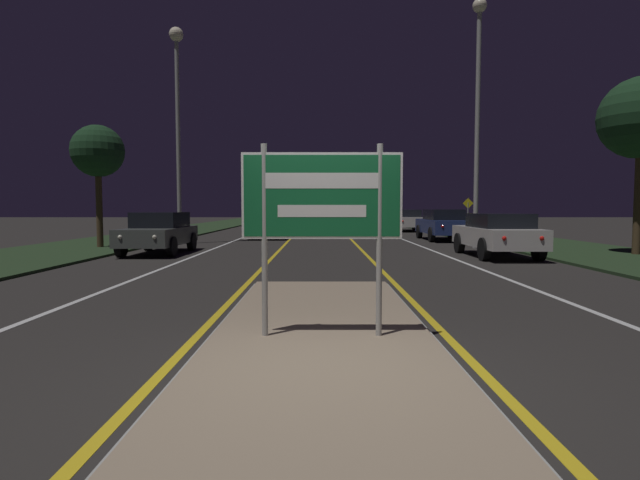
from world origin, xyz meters
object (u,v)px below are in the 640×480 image
at_px(streetlight_right_near, 476,87).
at_px(car_approaching_0, 158,232).
at_px(car_receding_0, 495,233).
at_px(car_approaching_1, 267,223).
at_px(car_approaching_2, 286,219).
at_px(streetlight_left_near, 176,95).
at_px(warning_sign, 466,212).
at_px(highway_sign, 320,204).
at_px(car_receding_1, 441,224).
at_px(car_receding_2, 404,220).

height_order(streetlight_right_near, car_approaching_0, streetlight_right_near).
bearing_deg(streetlight_right_near, car_receding_0, -96.21).
xyz_separation_m(car_receding_0, car_approaching_1, (-8.49, 10.09, 0.01)).
xyz_separation_m(car_receding_0, car_approaching_2, (-8.09, 19.36, 0.02)).
bearing_deg(streetlight_left_near, warning_sign, 22.99).
relative_size(highway_sign, car_receding_1, 0.47).
relative_size(streetlight_left_near, car_receding_2, 1.97).
distance_m(car_receding_1, car_receding_2, 9.70).
distance_m(car_receding_1, warning_sign, 4.45).
xyz_separation_m(streetlight_right_near, car_approaching_2, (-8.48, 15.85, -5.52)).
bearing_deg(highway_sign, streetlight_left_near, 110.96).
bearing_deg(car_receding_1, warning_sign, 57.60).
relative_size(highway_sign, streetlight_right_near, 0.23).
relative_size(highway_sign, warning_sign, 1.08).
distance_m(car_receding_0, car_approaching_1, 13.19).
relative_size(car_receding_0, car_approaching_0, 1.05).
height_order(car_receding_1, warning_sign, warning_sign).
bearing_deg(car_approaching_2, highway_sign, -85.55).
xyz_separation_m(car_receding_1, car_approaching_0, (-11.72, -7.16, -0.05)).
xyz_separation_m(streetlight_right_near, car_approaching_1, (-8.87, 6.58, -5.52)).
bearing_deg(car_receding_0, highway_sign, -118.82).
xyz_separation_m(streetlight_right_near, car_receding_2, (-0.27, 14.59, -5.52)).
relative_size(car_receding_0, warning_sign, 2.12).
height_order(streetlight_right_near, car_receding_1, streetlight_right_near).
relative_size(car_approaching_0, warning_sign, 2.01).
xyz_separation_m(streetlight_left_near, car_approaching_0, (0.59, -4.66, -5.79)).
relative_size(streetlight_right_near, car_approaching_1, 2.24).
bearing_deg(car_receding_1, car_approaching_1, 169.07).
xyz_separation_m(car_approaching_0, warning_sign, (14.09, 10.89, 0.58)).
bearing_deg(car_receding_2, car_approaching_2, 171.25).
bearing_deg(car_approaching_1, car_receding_0, -49.91).
xyz_separation_m(car_approaching_0, car_approaching_2, (3.36, 18.12, 0.02)).
distance_m(car_approaching_0, warning_sign, 17.82).
distance_m(streetlight_left_near, car_receding_1, 13.82).
xyz_separation_m(car_receding_0, car_receding_2, (0.11, 18.10, 0.02)).
bearing_deg(highway_sign, car_receding_1, 72.26).
bearing_deg(car_approaching_1, highway_sign, -82.46).
relative_size(car_receding_2, car_approaching_1, 1.11).
xyz_separation_m(car_receding_2, car_approaching_2, (-8.21, 1.26, -0.00)).
height_order(highway_sign, car_receding_1, highway_sign).
distance_m(car_receding_2, car_approaching_2, 8.30).
bearing_deg(highway_sign, car_receding_0, 61.18).
bearing_deg(car_approaching_1, car_approaching_0, -108.49).
bearing_deg(highway_sign, car_approaching_0, 115.87).
xyz_separation_m(car_approaching_2, warning_sign, (10.73, -7.23, 0.56)).
height_order(streetlight_left_near, car_receding_1, streetlight_left_near).
xyz_separation_m(streetlight_right_near, warning_sign, (2.26, 8.62, -4.96)).
relative_size(highway_sign, car_approaching_2, 0.51).
xyz_separation_m(highway_sign, car_receding_1, (6.04, 18.88, -0.84)).
relative_size(highway_sign, streetlight_left_near, 0.24).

